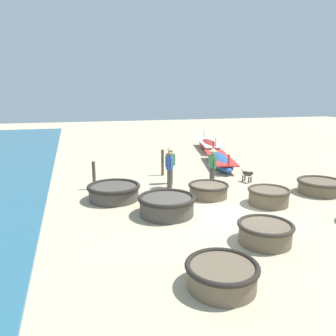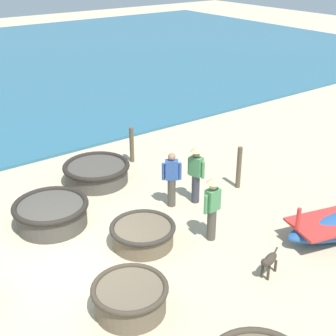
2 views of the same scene
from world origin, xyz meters
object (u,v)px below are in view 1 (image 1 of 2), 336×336
(coracle_front_left, at_px, (320,186))
(long_boat_blue_hull, at_px, (220,160))
(coracle_far_right, at_px, (208,190))
(mooring_post_shoreline, at_px, (94,175))
(mooring_post_inland, at_px, (163,163))
(coracle_far_left, at_px, (114,191))
(fisherman_crouching, at_px, (170,169))
(long_boat_white_hull, at_px, (209,145))
(coracle_beside_post, at_px, (167,205))
(coracle_tilted, at_px, (265,232))
(fisherman_hauling, at_px, (170,163))
(coracle_front_right, at_px, (222,274))
(dog, at_px, (248,174))
(fisherman_by_coracle, at_px, (212,164))
(coracle_weathered, at_px, (269,196))

(coracle_front_left, bearing_deg, long_boat_blue_hull, 105.48)
(coracle_far_right, distance_m, mooring_post_shoreline, 4.79)
(coracle_front_left, bearing_deg, coracle_far_right, 169.86)
(mooring_post_inland, bearing_deg, long_boat_blue_hull, 18.49)
(coracle_far_left, xyz_separation_m, fisherman_crouching, (2.49, 0.95, 0.51))
(mooring_post_shoreline, bearing_deg, long_boat_white_hull, 42.46)
(coracle_beside_post, height_order, coracle_far_right, coracle_beside_post)
(coracle_tilted, bearing_deg, coracle_beside_post, 124.88)
(coracle_tilted, xyz_separation_m, long_boat_blue_hull, (3.04, 9.25, 0.01))
(coracle_far_left, distance_m, fisherman_hauling, 3.22)
(long_boat_white_hull, distance_m, fisherman_hauling, 9.61)
(fisherman_crouching, bearing_deg, coracle_front_right, -98.57)
(long_boat_blue_hull, height_order, dog, long_boat_blue_hull)
(fisherman_by_coracle, bearing_deg, coracle_front_left, -31.31)
(coracle_front_left, height_order, coracle_tilted, coracle_tilted)
(coracle_weathered, xyz_separation_m, coracle_front_left, (2.80, 0.64, -0.02))
(fisherman_by_coracle, distance_m, mooring_post_inland, 2.90)
(coracle_front_right, height_order, long_boat_blue_hull, long_boat_blue_hull)
(coracle_weathered, height_order, mooring_post_inland, mooring_post_inland)
(dog, bearing_deg, mooring_post_inland, 144.94)
(coracle_far_left, distance_m, coracle_tilted, 5.94)
(coracle_beside_post, height_order, coracle_tilted, coracle_beside_post)
(mooring_post_shoreline, bearing_deg, coracle_far_left, -69.82)
(long_boat_blue_hull, bearing_deg, mooring_post_shoreline, -158.73)
(coracle_far_left, bearing_deg, coracle_weathered, -22.21)
(coracle_far_right, distance_m, dog, 3.00)
(coracle_front_left, bearing_deg, coracle_beside_post, -174.99)
(coracle_front_right, xyz_separation_m, dog, (4.76, 7.25, 0.08))
(coracle_front_left, relative_size, fisherman_hauling, 1.08)
(coracle_beside_post, relative_size, coracle_front_left, 1.06)
(fisherman_crouching, distance_m, dog, 3.68)
(coracle_front_right, height_order, fisherman_hauling, fisherman_hauling)
(long_boat_white_hull, distance_m, dog, 8.96)
(coracle_front_right, xyz_separation_m, fisherman_crouching, (1.11, 7.38, 0.54))
(fisherman_by_coracle, xyz_separation_m, mooring_post_shoreline, (-4.96, 0.90, -0.36))
(coracle_front_right, relative_size, fisherman_hauling, 0.92)
(coracle_front_left, height_order, dog, coracle_front_left)
(mooring_post_shoreline, bearing_deg, coracle_tilted, -58.42)
(fisherman_crouching, bearing_deg, fisherman_hauling, 70.81)
(fisherman_by_coracle, relative_size, dog, 2.51)
(long_boat_white_hull, relative_size, fisherman_hauling, 3.29)
(coracle_far_left, distance_m, fisherman_by_coracle, 4.46)
(coracle_far_right, xyz_separation_m, coracle_front_left, (4.52, -0.81, 0.01))
(coracle_far_right, relative_size, coracle_weathered, 1.04)
(coracle_front_right, bearing_deg, coracle_far_left, 102.08)
(coracle_far_left, xyz_separation_m, long_boat_blue_hull, (6.44, 4.38, -0.01))
(coracle_beside_post, relative_size, fisherman_crouching, 1.22)
(coracle_front_right, bearing_deg, coracle_tilted, 37.81)
(coracle_weathered, relative_size, mooring_post_inland, 1.18)
(coracle_weathered, bearing_deg, coracle_far_left, 157.79)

